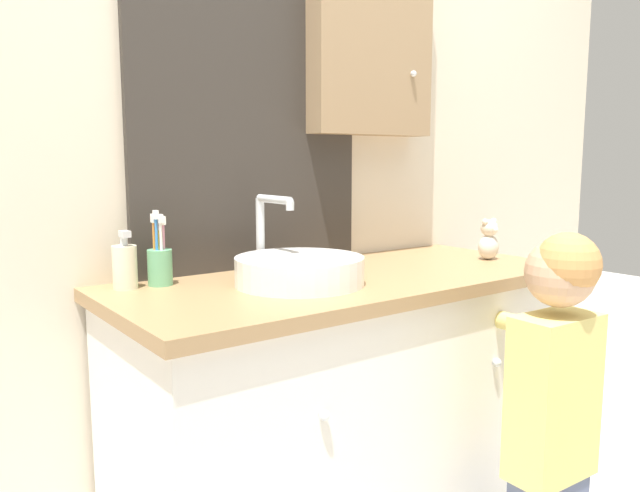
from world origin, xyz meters
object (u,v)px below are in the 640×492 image
teddy_bear (489,240)px  toothbrush_holder (160,263)px  soap_dispenser (125,266)px  sink_basin (298,269)px  child_figure (552,402)px

teddy_bear → toothbrush_holder: bearing=166.7°
soap_dispenser → toothbrush_holder: bearing=-7.6°
soap_dispenser → teddy_bear: soap_dispenser is taller
sink_basin → soap_dispenser: bearing=151.0°
toothbrush_holder → soap_dispenser: size_ratio=1.32×
toothbrush_holder → teddy_bear: toothbrush_holder is taller
soap_dispenser → teddy_bear: bearing=-12.9°
toothbrush_holder → teddy_bear: size_ratio=1.46×
sink_basin → child_figure: size_ratio=0.39×
soap_dispenser → teddy_bear: 1.11m
soap_dispenser → child_figure: 1.09m
sink_basin → toothbrush_holder: 0.35m
sink_basin → soap_dispenser: 0.43m
sink_basin → toothbrush_holder: bearing=145.8°
sink_basin → child_figure: 0.70m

